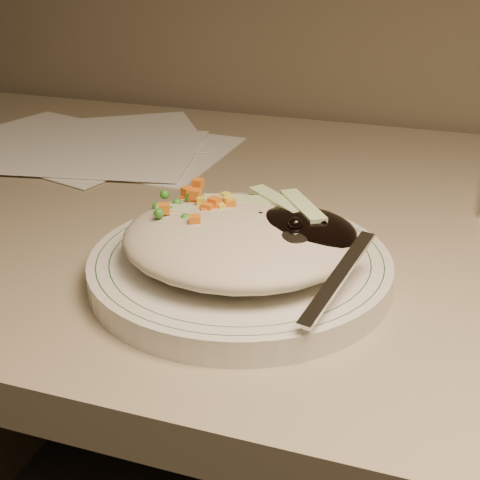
% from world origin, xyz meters
% --- Properties ---
extents(desk, '(1.40, 0.70, 0.74)m').
position_xyz_m(desk, '(0.00, 1.38, 0.54)').
color(desk, gray).
rests_on(desk, ground).
extents(plate, '(0.25, 0.25, 0.02)m').
position_xyz_m(plate, '(-0.06, 1.21, 0.75)').
color(plate, silver).
rests_on(plate, desk).
extents(plate_rim, '(0.24, 0.24, 0.00)m').
position_xyz_m(plate_rim, '(-0.06, 1.21, 0.76)').
color(plate_rim, '#144723').
rests_on(plate_rim, plate).
extents(meal, '(0.20, 0.19, 0.05)m').
position_xyz_m(meal, '(-0.06, 1.21, 0.78)').
color(meal, '#B0A58E').
rests_on(meal, plate).
extents(papers, '(0.40, 0.36, 0.00)m').
position_xyz_m(papers, '(-0.38, 1.50, 0.74)').
color(papers, white).
rests_on(papers, desk).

